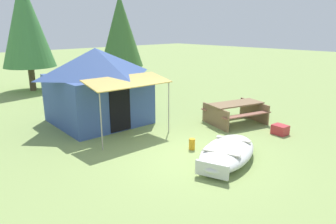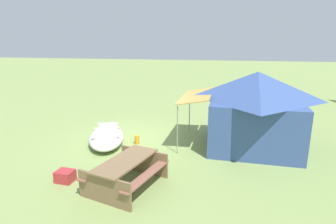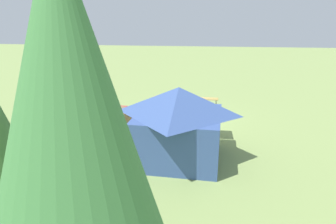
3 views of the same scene
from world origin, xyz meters
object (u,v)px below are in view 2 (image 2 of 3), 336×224
(beached_rowboat, at_px, (107,137))
(fuel_can, at_px, (137,140))
(cooler_box, at_px, (65,176))
(picnic_table, at_px, (126,169))
(canvas_cabin_tent, at_px, (255,109))

(beached_rowboat, distance_m, fuel_can, 1.13)
(cooler_box, bearing_deg, picnic_table, 91.66)
(canvas_cabin_tent, distance_m, cooler_box, 6.39)
(cooler_box, relative_size, fuel_can, 1.44)
(picnic_table, height_order, fuel_can, picnic_table)
(canvas_cabin_tent, bearing_deg, picnic_table, -45.31)
(beached_rowboat, xyz_separation_m, canvas_cabin_tent, (-0.62, 5.21, 1.14))
(beached_rowboat, xyz_separation_m, cooler_box, (2.89, 0.02, -0.08))
(beached_rowboat, distance_m, cooler_box, 2.89)
(beached_rowboat, relative_size, picnic_table, 1.24)
(beached_rowboat, distance_m, canvas_cabin_tent, 5.37)
(canvas_cabin_tent, relative_size, fuel_can, 13.45)
(canvas_cabin_tent, height_order, picnic_table, canvas_cabin_tent)
(canvas_cabin_tent, relative_size, cooler_box, 9.37)
(picnic_table, xyz_separation_m, cooler_box, (0.05, -1.70, -0.32))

